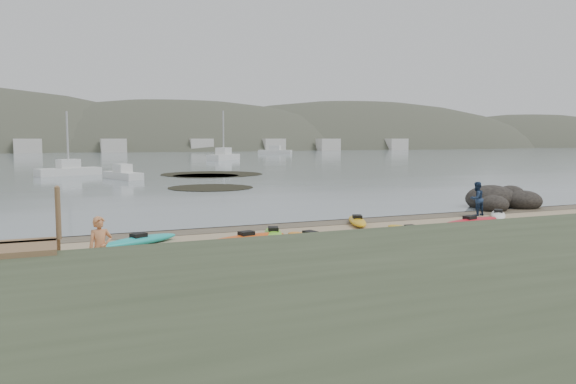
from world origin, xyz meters
name	(u,v)px	position (x,y,z in m)	size (l,w,h in m)	color
ground	(288,223)	(0.00, 0.00, 0.00)	(600.00, 600.00, 0.00)	tan
wet_sand	(290,224)	(0.00, -0.30, 0.00)	(60.00, 60.00, 0.00)	brown
water	(71,146)	(0.00, 300.00, 0.01)	(1200.00, 1200.00, 0.00)	slate
stairs	(19,282)	(-11.00, -11.62, 1.05)	(1.50, 2.70, 2.10)	olive
kayaks	(291,238)	(-1.79, -4.50, 0.17)	(23.70, 9.92, 0.34)	gold
person_west	(100,249)	(-9.10, -7.90, 0.92)	(0.67, 0.44, 1.84)	tan
person_east	(477,199)	(10.13, -1.36, 0.89)	(0.86, 0.67, 1.78)	navy
rock_cluster	(502,204)	(14.06, 0.95, 0.21)	(5.05, 3.67, 1.59)	black
kelp_mats	(210,177)	(4.96, 32.66, 0.03)	(13.80, 26.01, 0.04)	black
moored_boats	(145,157)	(5.98, 82.99, 0.58)	(88.37, 84.79, 1.25)	silver
far_hills	(189,189)	(39.38, 193.97, -15.93)	(550.00, 135.00, 80.00)	#384235
far_town	(112,146)	(6.00, 145.00, 2.00)	(199.00, 5.00, 4.00)	beige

